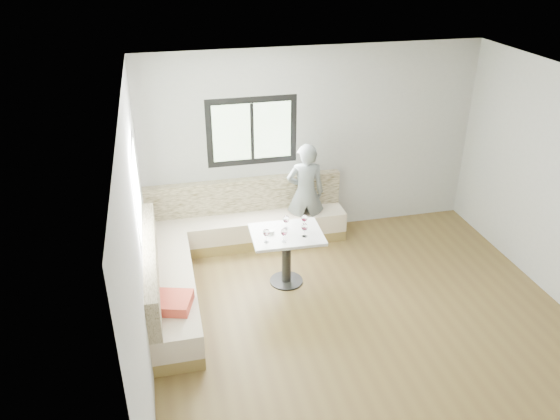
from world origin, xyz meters
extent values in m
cube|color=brown|center=(0.00, 0.00, 0.00)|extent=(5.00, 5.00, 0.01)
cube|color=white|center=(0.00, 0.00, 2.80)|extent=(5.00, 5.00, 0.01)
cube|color=#B7B7B2|center=(0.00, 2.50, 1.40)|extent=(5.00, 0.01, 2.80)
cube|color=#B7B7B2|center=(0.00, -2.50, 1.40)|extent=(5.00, 0.01, 2.80)
cube|color=#B7B7B2|center=(-2.50, 0.00, 1.40)|extent=(0.01, 5.00, 2.80)
cube|color=black|center=(-0.90, 2.49, 1.65)|extent=(1.30, 0.02, 1.00)
cube|color=black|center=(-2.49, 0.90, 1.65)|extent=(0.02, 1.30, 1.00)
cube|color=olive|center=(-1.05, 2.23, 0.08)|extent=(2.90, 0.55, 0.16)
cube|color=beige|center=(-1.05, 2.23, 0.30)|extent=(2.90, 0.55, 0.29)
cube|color=beige|center=(-1.05, 2.43, 0.70)|extent=(2.90, 0.14, 0.50)
cube|color=olive|center=(-2.23, 0.82, 0.08)|extent=(0.55, 2.25, 0.16)
cube|color=beige|center=(-2.23, 0.82, 0.30)|extent=(0.55, 2.25, 0.29)
cube|color=beige|center=(-2.43, 0.82, 0.70)|extent=(0.14, 2.25, 0.50)
cube|color=#E36C4E|center=(-2.22, 0.28, 0.51)|extent=(0.49, 0.49, 0.12)
cylinder|color=black|center=(-0.73, 1.11, 0.01)|extent=(0.44, 0.44, 0.02)
cylinder|color=black|center=(-0.73, 1.11, 0.35)|extent=(0.12, 0.12, 0.70)
cube|color=silver|center=(-0.73, 1.11, 0.72)|extent=(0.93, 0.73, 0.04)
imported|color=slate|center=(-0.19, 2.17, 0.76)|extent=(0.60, 0.44, 1.52)
cylinder|color=white|center=(-0.93, 1.16, 0.76)|extent=(0.09, 0.09, 0.04)
sphere|color=black|center=(-0.91, 1.17, 0.77)|extent=(0.02, 0.02, 0.02)
sphere|color=black|center=(-0.94, 1.16, 0.77)|extent=(0.02, 0.02, 0.02)
sphere|color=black|center=(-0.92, 1.14, 0.77)|extent=(0.02, 0.02, 0.02)
cylinder|color=white|center=(-1.03, 0.95, 0.75)|extent=(0.06, 0.06, 0.01)
cylinder|color=white|center=(-1.03, 0.95, 0.79)|extent=(0.01, 0.01, 0.08)
ellipsoid|color=white|center=(-1.03, 0.95, 0.88)|extent=(0.08, 0.08, 0.10)
cylinder|color=#410513|center=(-1.03, 0.95, 0.85)|extent=(0.06, 0.06, 0.02)
cylinder|color=white|center=(-0.81, 0.91, 0.75)|extent=(0.06, 0.06, 0.01)
cylinder|color=white|center=(-0.81, 0.91, 0.79)|extent=(0.01, 0.01, 0.08)
ellipsoid|color=white|center=(-0.81, 0.91, 0.88)|extent=(0.08, 0.08, 0.10)
cylinder|color=#410513|center=(-0.81, 0.91, 0.85)|extent=(0.06, 0.06, 0.02)
cylinder|color=white|center=(-0.53, 0.98, 0.75)|extent=(0.06, 0.06, 0.01)
cylinder|color=white|center=(-0.53, 0.98, 0.79)|extent=(0.01, 0.01, 0.08)
ellipsoid|color=white|center=(-0.53, 0.98, 0.88)|extent=(0.08, 0.08, 0.10)
cylinder|color=#410513|center=(-0.53, 0.98, 0.85)|extent=(0.06, 0.06, 0.02)
cylinder|color=white|center=(-0.71, 1.23, 0.75)|extent=(0.06, 0.06, 0.01)
cylinder|color=white|center=(-0.71, 1.23, 0.79)|extent=(0.01, 0.01, 0.08)
ellipsoid|color=white|center=(-0.71, 1.23, 0.88)|extent=(0.08, 0.08, 0.10)
cylinder|color=#410513|center=(-0.71, 1.23, 0.85)|extent=(0.06, 0.06, 0.02)
cylinder|color=white|center=(-0.47, 1.21, 0.75)|extent=(0.06, 0.06, 0.01)
cylinder|color=white|center=(-0.47, 1.21, 0.79)|extent=(0.01, 0.01, 0.08)
ellipsoid|color=white|center=(-0.47, 1.21, 0.88)|extent=(0.08, 0.08, 0.10)
cylinder|color=#410513|center=(-0.47, 1.21, 0.85)|extent=(0.06, 0.06, 0.02)
camera|label=1|loc=(-2.18, -4.76, 4.19)|focal=35.00mm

